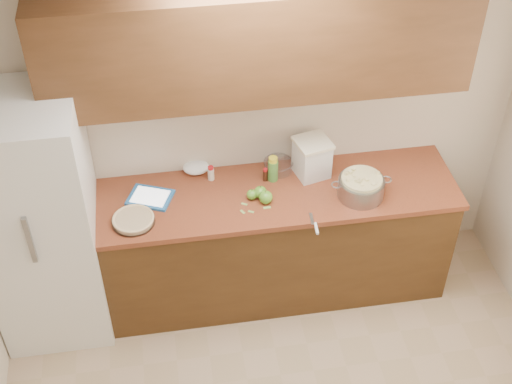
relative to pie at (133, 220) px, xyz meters
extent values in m
plane|color=silver|center=(0.85, -1.32, 1.66)|extent=(3.60, 3.60, 0.00)
plane|color=beige|center=(0.85, 0.48, 0.36)|extent=(3.60, 0.00, 3.60)
cube|color=#4A2E14|center=(0.85, 0.15, -0.50)|extent=(2.60, 0.65, 0.88)
cube|color=#974729|center=(0.85, 0.15, -0.04)|extent=(2.64, 0.68, 0.04)
cube|color=#56321A|center=(0.85, 0.31, 1.01)|extent=(2.60, 0.34, 0.70)
cube|color=white|center=(-0.59, 0.12, -0.04)|extent=(0.70, 0.70, 1.80)
cylinder|color=silver|center=(0.00, 0.00, 0.00)|extent=(0.28, 0.28, 0.04)
cylinder|color=#CEB482|center=(0.00, 0.00, 0.00)|extent=(0.25, 0.25, 0.03)
torus|color=#CEB482|center=(0.00, 0.00, 0.01)|extent=(0.27, 0.27, 0.02)
cylinder|color=gray|center=(1.49, 0.03, 0.04)|extent=(0.31, 0.31, 0.13)
torus|color=gray|center=(1.32, 0.03, 0.09)|extent=(0.07, 0.07, 0.01)
torus|color=gray|center=(1.66, 0.03, 0.09)|extent=(0.07, 0.07, 0.01)
cylinder|color=beige|center=(1.49, 0.03, 0.06)|extent=(0.27, 0.27, 0.14)
cube|color=white|center=(1.22, 0.30, 0.10)|extent=(0.25, 0.25, 0.25)
cube|color=#F4E8C3|center=(1.22, 0.30, 0.24)|extent=(0.27, 0.27, 0.02)
cube|color=#2261A5|center=(0.12, 0.21, -0.01)|extent=(0.34, 0.30, 0.02)
cube|color=white|center=(0.12, 0.21, 0.00)|extent=(0.28, 0.24, 0.00)
cube|color=gray|center=(1.13, -0.14, -0.02)|extent=(0.03, 0.11, 0.00)
cylinder|color=white|center=(1.13, -0.25, -0.01)|extent=(0.03, 0.10, 0.02)
cylinder|color=#4C8C38|center=(0.95, 0.28, 0.05)|extent=(0.07, 0.07, 0.16)
cylinder|color=yellow|center=(0.95, 0.28, 0.15)|extent=(0.06, 0.06, 0.03)
cylinder|color=beige|center=(0.53, 0.35, 0.02)|extent=(0.04, 0.04, 0.09)
cylinder|color=red|center=(0.53, 0.35, 0.08)|extent=(0.04, 0.04, 0.02)
cylinder|color=black|center=(0.90, 0.28, 0.02)|extent=(0.03, 0.03, 0.08)
cylinder|color=red|center=(0.90, 0.28, 0.07)|extent=(0.03, 0.03, 0.02)
cylinder|color=silver|center=(1.00, 0.37, 0.01)|extent=(0.19, 0.19, 0.07)
torus|color=silver|center=(1.00, 0.37, 0.05)|extent=(0.21, 0.21, 0.01)
ellipsoid|color=white|center=(0.44, 0.45, 0.01)|extent=(0.21, 0.19, 0.07)
sphere|color=#539227|center=(0.78, 0.11, 0.01)|extent=(0.07, 0.07, 0.07)
cylinder|color=#3F2D19|center=(0.78, 0.11, 0.05)|extent=(0.01, 0.01, 0.01)
sphere|color=#539227|center=(0.84, 0.11, 0.02)|extent=(0.09, 0.09, 0.09)
cylinder|color=#3F2D19|center=(0.84, 0.11, 0.07)|extent=(0.01, 0.01, 0.01)
sphere|color=#539227|center=(0.86, 0.06, 0.02)|extent=(0.09, 0.09, 0.09)
cylinder|color=#3F2D19|center=(0.86, 0.06, 0.07)|extent=(0.01, 0.01, 0.01)
cube|color=#8BB156|center=(0.86, 0.00, -0.02)|extent=(0.05, 0.02, 0.00)
cube|color=#8BB156|center=(0.72, 0.06, -0.02)|extent=(0.04, 0.03, 0.00)
cube|color=#8BB156|center=(0.75, -0.02, -0.02)|extent=(0.04, 0.03, 0.00)
cube|color=#8BB156|center=(0.70, -0.01, -0.02)|extent=(0.03, 0.04, 0.00)
camera|label=1|loc=(0.25, -3.36, 3.10)|focal=50.00mm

